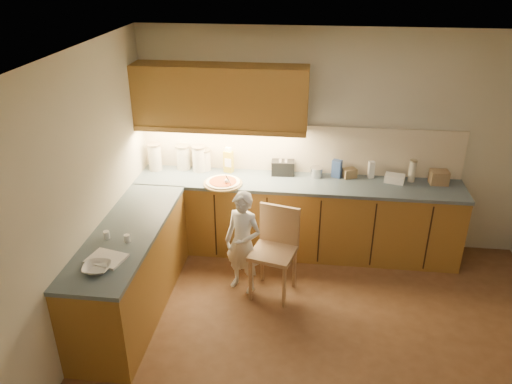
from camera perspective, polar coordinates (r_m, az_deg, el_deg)
room at (r=3.90m, az=9.57°, el=0.61°), size 4.54×4.50×2.62m
l_counter at (r=5.62m, az=-1.19°, el=-4.67°), size 3.77×2.62×0.92m
backsplash at (r=5.91m, az=5.03°, el=4.94°), size 3.75×0.02×0.58m
upper_cabinets at (r=5.65m, az=-4.09°, el=10.80°), size 1.95×0.36×0.73m
pizza_on_board at (r=5.67m, az=-3.79°, el=1.06°), size 0.44×0.44×0.18m
child at (r=5.23m, az=-1.49°, el=-5.82°), size 0.49×0.42×1.14m
wooden_chair at (r=5.22m, az=2.26°, el=-6.07°), size 0.52×0.52×0.96m
mixing_bowl at (r=4.38m, az=-17.72°, el=-8.27°), size 0.26×0.26×0.06m
canister_a at (r=6.11m, az=-11.49°, el=3.98°), size 0.17×0.17×0.33m
canister_b at (r=6.08m, az=-8.33°, el=3.97°), size 0.17×0.17×0.30m
canister_c at (r=5.99m, az=-6.52°, el=3.83°), size 0.17×0.17×0.32m
canister_d at (r=6.03m, az=-5.94°, el=3.71°), size 0.16×0.16×0.26m
oil_jug at (r=5.94m, az=-3.17°, el=3.58°), size 0.12×0.10×0.31m
toaster at (r=5.89m, az=3.10°, el=2.79°), size 0.27×0.17×0.18m
steel_pot at (r=5.88m, az=6.92°, el=2.28°), size 0.15×0.15×0.12m
blue_box at (r=5.88m, az=9.22°, el=2.65°), size 0.13×0.11×0.21m
card_box_a at (r=5.92m, az=10.64°, el=2.14°), size 0.18×0.16×0.11m
white_bottle at (r=5.95m, az=13.03°, el=2.51°), size 0.08×0.08×0.20m
flat_pack at (r=5.92m, az=15.56°, el=1.50°), size 0.25×0.20×0.09m
tall_jar at (r=5.96m, az=17.43°, el=2.35°), size 0.09×0.09×0.26m
card_box_b at (r=6.02m, az=20.18°, el=1.58°), size 0.21×0.17×0.16m
dough_cloth at (r=4.51m, az=-16.73°, el=-7.32°), size 0.35×0.31×0.02m
spice_jar_a at (r=4.81m, az=-16.71°, el=-4.71°), size 0.07×0.07×0.07m
spice_jar_b at (r=4.71m, az=-14.54°, el=-5.16°), size 0.07×0.07×0.07m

